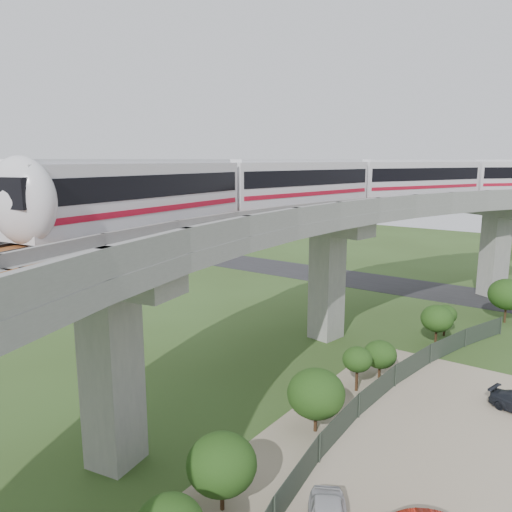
% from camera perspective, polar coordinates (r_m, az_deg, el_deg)
% --- Properties ---
extents(ground, '(160.00, 160.00, 0.00)m').
position_cam_1_polar(ground, '(33.39, -2.17, -13.90)').
color(ground, '#31461C').
rests_on(ground, ground).
extents(dirt_lot, '(18.00, 26.00, 0.04)m').
position_cam_1_polar(dirt_lot, '(26.38, 21.51, -21.95)').
color(dirt_lot, gray).
rests_on(dirt_lot, ground).
extents(asphalt_road, '(60.00, 8.00, 0.03)m').
position_cam_1_polar(asphalt_road, '(58.70, 16.15, -3.30)').
color(asphalt_road, '#232326').
rests_on(asphalt_road, ground).
extents(viaduct, '(19.58, 73.98, 11.40)m').
position_cam_1_polar(viaduct, '(28.53, 3.81, 0.89)').
color(viaduct, '#99968E').
rests_on(viaduct, ground).
extents(metro_train, '(20.47, 59.05, 3.64)m').
position_cam_1_polar(metro_train, '(42.96, 13.75, 8.35)').
color(metro_train, silver).
rests_on(metro_train, ground).
extents(fence, '(3.87, 38.73, 1.50)m').
position_cam_1_polar(fence, '(28.72, 14.09, -16.93)').
color(fence, '#2D382D').
rests_on(fence, ground).
extents(tree_0, '(3.16, 3.16, 3.90)m').
position_cam_1_polar(tree_0, '(48.50, 26.78, -3.93)').
color(tree_0, '#382314').
rests_on(tree_0, ground).
extents(tree_1, '(1.81, 1.81, 2.56)m').
position_cam_1_polar(tree_1, '(43.14, 20.82, -6.27)').
color(tree_1, '#382314').
rests_on(tree_1, ground).
extents(tree_2, '(2.39, 2.39, 3.33)m').
position_cam_1_polar(tree_2, '(40.07, 19.99, -6.74)').
color(tree_2, '#382314').
rests_on(tree_2, ground).
extents(tree_3, '(2.13, 2.13, 2.55)m').
position_cam_1_polar(tree_3, '(33.83, 14.00, -10.86)').
color(tree_3, '#382314').
rests_on(tree_3, ground).
extents(tree_4, '(1.82, 1.82, 2.85)m').
position_cam_1_polar(tree_4, '(31.60, 11.52, -11.52)').
color(tree_4, '#382314').
rests_on(tree_4, ground).
extents(tree_5, '(3.01, 3.01, 3.43)m').
position_cam_1_polar(tree_5, '(26.90, 6.88, -15.34)').
color(tree_5, '#382314').
rests_on(tree_5, ground).
extents(tree_6, '(2.85, 2.85, 3.29)m').
position_cam_1_polar(tree_6, '(21.62, -3.95, -22.64)').
color(tree_6, '#382314').
rests_on(tree_6, ground).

